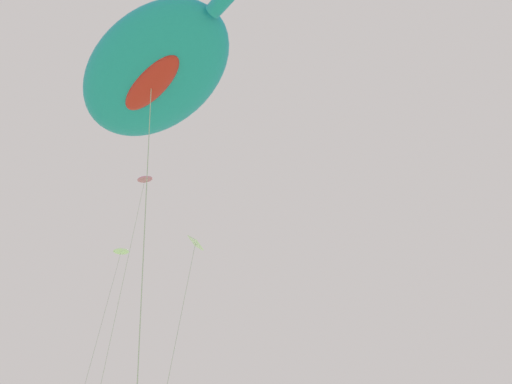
{
  "coord_description": "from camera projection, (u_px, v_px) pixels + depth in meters",
  "views": [
    {
      "loc": [
        -7.02,
        -1.85,
        1.4
      ],
      "look_at": [
        -1.17,
        6.33,
        11.69
      ],
      "focal_mm": 42.16,
      "sensor_mm": 36.0,
      "label": 1
    }
  ],
  "objects": [
    {
      "name": "big_show_kite",
      "position": [
        158.0,
        69.0,
        17.66
      ],
      "size": [
        4.76,
        10.87,
        17.22
      ],
      "rotation": [
        0.0,
        0.0,
        1.68
      ],
      "color": "#1E8CBF",
      "rests_on": "ground"
    },
    {
      "name": "small_kite_delta_white",
      "position": [
        142.0,
        194.0,
        27.94
      ],
      "size": [
        0.85,
        1.52,
        22.39
      ],
      "rotation": [
        0.0,
        0.0,
        -0.87
      ],
      "color": "pink",
      "rests_on": "ground"
    },
    {
      "name": "small_kite_stunt_black",
      "position": [
        187.0,
        283.0,
        20.96
      ],
      "size": [
        1.47,
        0.93,
        16.29
      ],
      "rotation": [
        0.0,
        0.0,
        -1.16
      ],
      "color": "white",
      "rests_on": "ground"
    },
    {
      "name": "small_kite_bird_shape",
      "position": [
        118.0,
        262.0,
        26.68
      ],
      "size": [
        2.45,
        3.87,
        19.15
      ],
      "rotation": [
        0.0,
        0.0,
        2.52
      ],
      "color": "white",
      "rests_on": "ground"
    }
  ]
}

